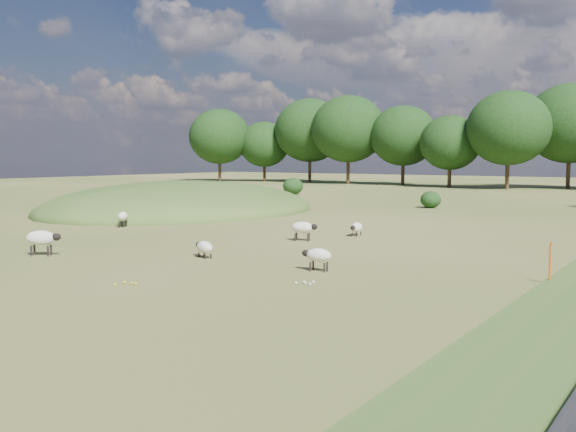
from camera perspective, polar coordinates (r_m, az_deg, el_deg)
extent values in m
plane|color=#3D5A1C|center=(42.92, 9.84, 0.44)|extent=(160.00, 160.00, 0.00)
ellipsoid|color=#33561E|center=(43.00, -9.49, 0.45)|extent=(16.00, 20.00, 4.00)
cylinder|color=black|center=(93.76, -6.08, 4.23)|extent=(0.44, 0.44, 3.77)
ellipsoid|color=black|center=(93.79, -6.11, 7.05)|extent=(8.81, 8.81, 7.93)
cylinder|color=black|center=(93.33, -2.12, 4.05)|extent=(0.44, 0.44, 3.12)
ellipsoid|color=black|center=(93.32, -2.12, 6.39)|extent=(7.28, 7.28, 6.55)
cylinder|color=black|center=(90.25, 1.94, 4.35)|extent=(0.44, 0.44, 4.21)
ellipsoid|color=black|center=(90.32, 1.95, 7.62)|extent=(9.83, 9.83, 8.84)
cylinder|color=black|center=(85.09, 5.36, 4.27)|extent=(0.44, 0.44, 4.18)
ellipsoid|color=black|center=(85.15, 5.39, 7.71)|extent=(9.75, 9.75, 8.78)
cylinder|color=black|center=(82.38, 10.17, 3.97)|extent=(0.44, 0.44, 3.61)
ellipsoid|color=black|center=(82.40, 10.22, 7.04)|extent=(8.41, 8.41, 7.57)
cylinder|color=black|center=(77.11, 14.16, 3.60)|extent=(0.44, 0.44, 3.02)
ellipsoid|color=black|center=(77.10, 14.22, 6.34)|extent=(7.04, 7.04, 6.34)
cylinder|color=black|center=(74.62, 18.92, 3.76)|extent=(0.44, 0.44, 3.90)
ellipsoid|color=black|center=(74.67, 19.03, 7.41)|extent=(9.09, 9.09, 8.18)
cylinder|color=black|center=(78.22, 23.65, 3.77)|extent=(0.44, 0.44, 4.22)
ellipsoid|color=black|center=(78.30, 23.79, 7.55)|extent=(9.85, 9.85, 8.86)
ellipsoid|color=black|center=(45.86, 12.56, 1.43)|extent=(1.44, 1.44, 1.18)
ellipsoid|color=black|center=(60.76, 0.44, 2.66)|extent=(1.92, 1.92, 1.57)
cylinder|color=#D8590C|center=(19.45, 22.28, -3.90)|extent=(0.06, 0.06, 1.20)
ellipsoid|color=beige|center=(29.13, 6.11, -1.01)|extent=(0.58, 0.93, 0.45)
ellipsoid|color=black|center=(28.69, 5.79, -1.05)|extent=(0.25, 0.31, 0.22)
cylinder|color=black|center=(28.89, 6.14, -1.68)|extent=(0.06, 0.06, 0.16)
cylinder|color=black|center=(28.97, 5.73, -1.66)|extent=(0.06, 0.06, 0.16)
cylinder|color=black|center=(29.37, 6.48, -1.57)|extent=(0.06, 0.06, 0.16)
cylinder|color=black|center=(29.44, 6.08, -1.55)|extent=(0.06, 0.06, 0.16)
ellipsoid|color=beige|center=(20.03, 2.75, -3.50)|extent=(0.87, 0.52, 0.42)
ellipsoid|color=black|center=(20.22, 1.60, -3.32)|extent=(0.29, 0.23, 0.21)
cylinder|color=black|center=(20.10, 2.00, -4.51)|extent=(0.06, 0.06, 0.30)
cylinder|color=black|center=(20.28, 2.26, -4.42)|extent=(0.06, 0.06, 0.30)
cylinder|color=black|center=(19.90, 3.25, -4.62)|extent=(0.06, 0.06, 0.30)
cylinder|color=black|center=(20.08, 3.50, -4.53)|extent=(0.06, 0.06, 0.30)
ellipsoid|color=beige|center=(27.23, 1.27, -1.01)|extent=(1.05, 0.78, 0.48)
ellipsoid|color=black|center=(27.11, 2.32, -0.97)|extent=(0.36, 0.32, 0.24)
cylinder|color=black|center=(27.33, 1.89, -1.86)|extent=(0.07, 0.07, 0.34)
cylinder|color=black|center=(27.10, 1.77, -1.92)|extent=(0.07, 0.07, 0.34)
cylinder|color=black|center=(27.46, 0.77, -1.83)|extent=(0.07, 0.07, 0.34)
cylinder|color=black|center=(27.23, 0.65, -1.88)|extent=(0.07, 0.07, 0.34)
ellipsoid|color=beige|center=(33.59, -14.47, -0.03)|extent=(0.88, 1.01, 0.46)
ellipsoid|color=black|center=(34.05, -14.24, 0.10)|extent=(0.34, 0.36, 0.23)
cylinder|color=black|center=(33.91, -14.51, -0.65)|extent=(0.07, 0.07, 0.33)
cylinder|color=black|center=(33.84, -14.14, -0.65)|extent=(0.07, 0.07, 0.33)
cylinder|color=black|center=(33.41, -14.76, -0.74)|extent=(0.07, 0.07, 0.33)
cylinder|color=black|center=(33.34, -14.40, -0.74)|extent=(0.07, 0.07, 0.33)
ellipsoid|color=beige|center=(24.79, -21.12, -1.83)|extent=(1.19, 1.03, 0.54)
ellipsoid|color=black|center=(24.56, -19.91, -1.76)|extent=(0.43, 0.40, 0.27)
cylinder|color=black|center=(24.85, -20.32, -2.86)|extent=(0.08, 0.08, 0.38)
cylinder|color=black|center=(24.61, -20.55, -2.94)|extent=(0.08, 0.08, 0.38)
cylinder|color=black|center=(25.09, -21.61, -2.83)|extent=(0.08, 0.08, 0.38)
cylinder|color=black|center=(24.85, -21.86, -2.91)|extent=(0.08, 0.08, 0.38)
ellipsoid|color=beige|center=(22.87, -7.41, -2.77)|extent=(0.97, 0.74, 0.44)
ellipsoid|color=black|center=(23.28, -7.93, -2.56)|extent=(0.34, 0.30, 0.22)
cylinder|color=black|center=(23.09, -7.92, -3.46)|extent=(0.06, 0.06, 0.16)
cylinder|color=black|center=(23.18, -7.44, -3.42)|extent=(0.06, 0.06, 0.16)
cylinder|color=black|center=(22.64, -7.35, -3.62)|extent=(0.06, 0.06, 0.16)
cylinder|color=black|center=(22.74, -6.87, -3.58)|extent=(0.06, 0.06, 0.16)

